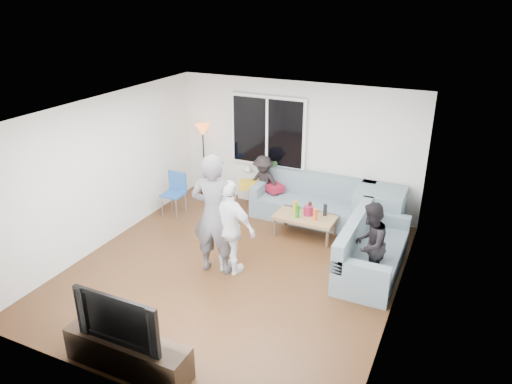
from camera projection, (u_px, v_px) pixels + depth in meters
The scene contains 32 objects.
floor at pixel (235, 270), 7.81m from camera, with size 5.00×5.50×0.04m, color #56351C.
ceiling at pixel (232, 110), 6.78m from camera, with size 5.00×5.50×0.04m, color white.
wall_back at pixel (297, 146), 9.61m from camera, with size 5.00×0.04×2.60m, color silver.
wall_front at pixel (112, 292), 4.98m from camera, with size 5.00×0.04×2.60m, color silver.
wall_left at pixel (104, 172), 8.27m from camera, with size 0.04×5.50×2.60m, color silver.
wall_right at pixel (403, 228), 6.32m from camera, with size 0.04×5.50×2.60m, color silver.
window_frame at pixel (268, 132), 9.68m from camera, with size 1.62×0.06×1.47m, color white.
window_glass at pixel (267, 132), 9.64m from camera, with size 1.50×0.02×1.35m, color black.
window_mullion at pixel (267, 132), 9.64m from camera, with size 0.05×0.03×1.35m, color white.
radiator at pixel (267, 189), 10.13m from camera, with size 1.30×0.12×0.62m, color silver.
potted_plant at pixel (273, 168), 9.85m from camera, with size 0.20×0.16×0.37m, color #2B5D25.
vase at pixel (248, 169), 10.11m from camera, with size 0.17×0.17×0.18m, color silver.
sofa_back_section at pixel (311, 199), 9.33m from camera, with size 2.30×0.85×0.85m, color slate, non-canonical shape.
sofa_right_section at pixel (374, 247), 7.62m from camera, with size 0.85×2.00×0.85m, color slate, non-canonical shape.
sofa_corner at pixel (379, 212), 8.82m from camera, with size 0.85×0.85×0.85m, color slate.
cushion_yellow at pixel (248, 185), 9.81m from camera, with size 0.38×0.32×0.14m, color gold.
cushion_red at pixel (274, 188), 9.67m from camera, with size 0.36×0.30×0.13m, color maroon.
coffee_table at pixel (305, 226), 8.79m from camera, with size 1.10×0.60×0.40m, color #A57C4F.
pitcher at pixel (308, 211), 8.72m from camera, with size 0.17×0.17×0.17m, color maroon.
side_chair at pixel (173, 195), 9.53m from camera, with size 0.40×0.40×0.86m, color #235199, non-canonical shape.
floor_lamp at pixel (204, 160), 10.42m from camera, with size 0.32×0.32×1.56m, color orange, non-canonical shape.
player_left at pixel (214, 215), 7.40m from camera, with size 0.72×0.47×1.98m, color #4A494E.
player_right at pixel (230, 228), 7.43m from camera, with size 0.92×0.38×1.57m, color white.
spectator_right at pixel (370, 244), 7.20m from camera, with size 0.65×0.50×1.33m, color black.
spectator_back at pixel (263, 183), 9.70m from camera, with size 0.75×0.43×1.16m, color black.
tv_console at pixel (128, 353), 5.68m from camera, with size 1.60×0.40×0.44m, color #302318.
television at pixel (123, 315), 5.47m from camera, with size 1.13×0.15×0.65m, color black.
bottle_c at pixel (310, 208), 8.76m from camera, with size 0.07×0.07×0.23m, color black.
bottle_a at pixel (295, 206), 8.88m from camera, with size 0.07×0.07×0.19m, color orange.
bottle_e at pixel (325, 210), 8.69m from camera, with size 0.07×0.07×0.22m, color black.
bottle_d at pixel (315, 214), 8.52m from camera, with size 0.07×0.07×0.22m, color #FB5216.
bottle_b at pixel (297, 211), 8.61m from camera, with size 0.08×0.08×0.25m, color #187715.
Camera 1 is at (3.12, -5.93, 4.20)m, focal length 33.63 mm.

